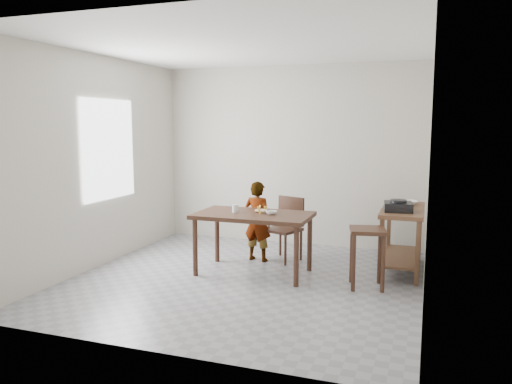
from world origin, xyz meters
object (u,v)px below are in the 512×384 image
(prep_counter, at_px, (402,240))
(dining_table, at_px, (253,243))
(child, at_px, (258,221))
(stool, at_px, (367,258))
(dining_chair, at_px, (283,229))

(prep_counter, bearing_deg, dining_table, -157.85)
(prep_counter, xyz_separation_m, child, (-1.86, -0.13, 0.14))
(child, bearing_deg, dining_table, 111.93)
(child, relative_size, stool, 1.59)
(child, distance_m, stool, 1.67)
(prep_counter, distance_m, dining_chair, 1.54)
(prep_counter, bearing_deg, child, -175.88)
(prep_counter, distance_m, child, 1.87)
(dining_table, relative_size, prep_counter, 1.17)
(dining_table, distance_m, prep_counter, 1.86)
(dining_table, distance_m, child, 0.61)
(dining_table, distance_m, dining_chair, 0.71)
(prep_counter, height_order, child, child)
(dining_chair, xyz_separation_m, stool, (1.21, -0.78, -0.09))
(dining_table, relative_size, dining_chair, 1.65)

